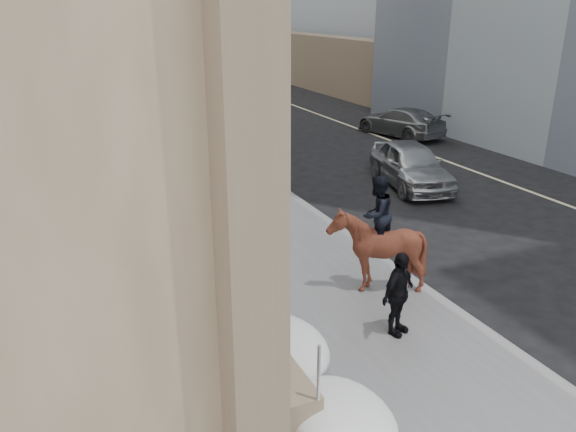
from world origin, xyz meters
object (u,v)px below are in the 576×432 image
object	(u,v)px
mounted_horse_left	(187,214)
car_silver	(411,164)
pedestrian	(398,294)
mounted_horse_right	(377,244)
car_grey	(400,122)

from	to	relation	value
mounted_horse_left	car_silver	xyz separation A→B (m)	(8.81, 2.66, -0.36)
mounted_horse_left	pedestrian	world-z (taller)	mounted_horse_left
mounted_horse_right	car_silver	xyz separation A→B (m)	(5.54, 6.40, -0.42)
mounted_horse_left	car_grey	xyz separation A→B (m)	(13.27, 9.69, -0.44)
mounted_horse_right	pedestrian	xyz separation A→B (m)	(-0.60, -1.71, -0.24)
mounted_horse_right	car_grey	size ratio (longest dim) A/B	0.55
mounted_horse_left	mounted_horse_right	world-z (taller)	mounted_horse_right
pedestrian	car_grey	size ratio (longest dim) A/B	0.35
mounted_horse_right	car_silver	size ratio (longest dim) A/B	0.57
car_grey	mounted_horse_right	bearing A→B (deg)	41.15
mounted_horse_left	mounted_horse_right	xyz separation A→B (m)	(3.26, -3.74, 0.06)
car_grey	pedestrian	bearing A→B (deg)	42.84
mounted_horse_left	pedestrian	size ratio (longest dim) A/B	1.55
mounted_horse_left	car_grey	size ratio (longest dim) A/B	0.54
pedestrian	car_grey	xyz separation A→B (m)	(10.60, 15.14, -0.27)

